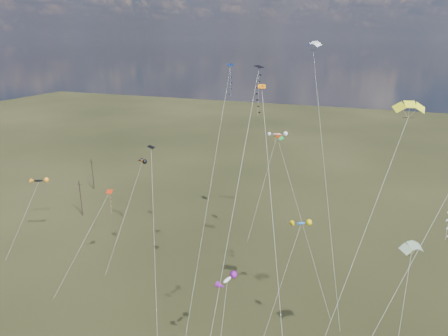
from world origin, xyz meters
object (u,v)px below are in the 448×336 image
(utility_pole_far, at_px, (93,174))
(parafoil_yellow, at_px, (410,106))
(diamond_black_high, at_px, (255,109))
(novelty_black_orange, at_px, (38,181))
(utility_pole_near, at_px, (81,198))

(utility_pole_far, height_order, parafoil_yellow, parafoil_yellow)
(diamond_black_high, bearing_deg, novelty_black_orange, 170.88)
(parafoil_yellow, distance_m, novelty_black_orange, 62.53)
(parafoil_yellow, height_order, novelty_black_orange, parafoil_yellow)
(utility_pole_near, xyz_separation_m, diamond_black_high, (44.64, -19.23, 25.13))
(utility_pole_far, distance_m, parafoil_yellow, 83.01)
(diamond_black_high, xyz_separation_m, novelty_black_orange, (-42.53, 6.83, -16.76))
(utility_pole_near, distance_m, novelty_black_orange, 15.11)
(utility_pole_near, height_order, parafoil_yellow, parafoil_yellow)
(utility_pole_far, distance_m, diamond_black_high, 67.14)
(utility_pole_near, bearing_deg, utility_pole_far, 119.74)
(utility_pole_far, bearing_deg, novelty_black_orange, -69.04)
(utility_pole_far, xyz_separation_m, diamond_black_high, (52.64, -33.23, 25.13))
(novelty_black_orange, bearing_deg, diamond_black_high, -9.12)
(utility_pole_far, xyz_separation_m, novelty_black_orange, (10.12, -26.40, 8.37))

